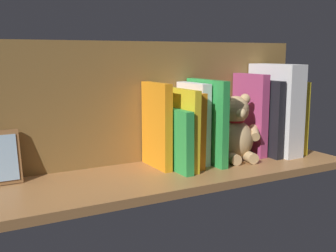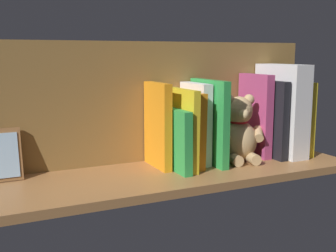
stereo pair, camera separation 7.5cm
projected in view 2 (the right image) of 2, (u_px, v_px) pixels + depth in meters
The scene contains 14 objects.
ground_plane at pixel (168, 175), 117.42cm from camera, with size 107.75×31.69×2.20cm, color #9E6B3D.
shelf_back_panel at pixel (148, 102), 126.41cm from camera, with size 107.75×1.50×35.06cm, color olive.
book_0 at pixel (292, 117), 137.49cm from camera, with size 2.77×18.13×22.94cm, color yellow.
dictionary_thick_white at pixel (281, 110), 134.15cm from camera, with size 6.36×19.56×28.33cm, color silver.
book_1 at pixel (267, 118), 133.19cm from camera, with size 2.40×18.14×23.51cm, color black.
book_2 at pixel (255, 115), 133.34cm from camera, with size 2.74×14.49×25.39cm, color #B23F72.
teddy_bear at pixel (239, 132), 126.97cm from camera, with size 15.74×14.22×19.79cm.
book_3 at pixel (209, 122), 123.99cm from camera, with size 2.20×18.84×24.27cm, color green.
book_4 at pixel (195, 123), 124.79cm from camera, with size 2.97×14.27×23.29cm, color silver.
book_5 at pixel (187, 128), 122.23cm from camera, with size 2.83×17.15×21.10cm, color orange.
book_6 at pixel (180, 128), 119.88cm from camera, with size 1.96×19.44×22.14cm, color yellow.
book_7 at pixel (172, 138), 118.79cm from camera, with size 2.37×20.29×16.90cm, color green.
book_8 at pixel (158, 125), 119.71cm from camera, with size 2.29×14.22×23.72cm, color orange.
picture_frame_leaning at pixel (0, 155), 107.34cm from camera, with size 10.22×4.54×13.30cm.
Camera 2 is at (48.49, 102.63, 31.76)cm, focal length 45.97 mm.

